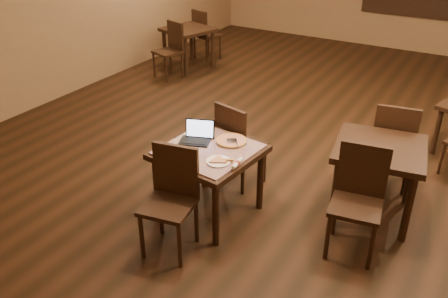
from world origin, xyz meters
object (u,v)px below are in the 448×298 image
Objects in this scene: pizza_pan at (231,142)px; other_table_b_chair_near at (171,47)px; other_table_c_chair_far at (393,141)px; chair_main_near at (172,193)px; chair_main_far at (237,141)px; other_table_b_chair_far at (204,32)px; other_table_c_chair_near at (359,194)px; other_table_b at (188,35)px; laptop at (197,135)px; tiled_table at (209,158)px; other_table_c at (379,158)px.

pizza_pan is 0.33× the size of other_table_b_chair_near.
other_table_c_chair_far is at bearing -5.53° from other_table_b_chair_near.
chair_main_near is 0.88m from pizza_pan.
other_table_b_chair_far is at bearing -39.32° from chair_main_far.
other_table_b is at bearing 131.31° from other_table_c_chair_near.
other_table_b_chair_near is (-2.65, 3.15, -0.26)m from laptop.
other_table_b_chair_near is at bearing 137.72° from tiled_table.
other_table_c is at bearing 33.82° from chair_main_near.
pizza_pan and other_table_b have the same top height.
other_table_b_chair_near is 1.17m from other_table_b_chair_far.
tiled_table is 3.08× the size of pizza_pan.
chair_main_near is 5.28m from other_table_b.
other_table_b_chair_far is 0.96× the size of other_table_c_chair_far.
chair_main_near is 1.04× the size of other_table_c.
chair_main_far reaches higher than other_table_b.
pizza_pan is 5.16m from other_table_b_chair_far.
laptop is (-0.18, 0.71, 0.24)m from chair_main_near.
other_table_b_chair_far is 6.04m from other_table_c_chair_near.
chair_main_far is (-0.00, 1.23, -0.01)m from chair_main_near.
laptop is at bearing 139.03° from other_table_b_chair_far.
other_table_c_chair_near is (4.36, -4.18, 0.03)m from other_table_b_chair_far.
other_table_b_chair_far is at bearing 129.77° from tiled_table.
pizza_pan is at bearing 70.45° from chair_main_near.
chair_main_near is 3.10× the size of pizza_pan.
tiled_table is at bearing -36.12° from other_table_b.
other_table_c_chair_far reaches higher than other_table_b.
tiled_table is 1.02× the size of other_table_b_chair_near.
chair_main_far is 1.73m from other_table_c_chair_far.
chair_main_near is at bearing -40.25° from other_table_b.
other_table_b is 1.03× the size of other_table_b_chair_far.
chair_main_far reaches higher than other_table_b_chair_far.
other_table_c is at bearing 79.70° from other_table_c_chair_near.
pizza_pan reaches higher than tiled_table.
other_table_c_chair_near is (1.48, -0.38, 0.02)m from chair_main_far.
other_table_b_chair_far is (-3.02, 4.18, -0.20)m from pizza_pan.
other_table_c_chair_far is at bearing 43.41° from chair_main_near.
other_table_c reaches higher than other_table_b.
other_table_c_chair_far is (1.37, 1.21, -0.18)m from pizza_pan.
other_table_b is (-2.86, 4.45, 0.06)m from chair_main_near.
other_table_c is at bearing 3.38° from laptop.
other_table_b_chair_near is (-2.83, 3.86, -0.02)m from chair_main_near.
chair_main_far is at bearing 50.27° from laptop.
chair_main_far is 4.77m from other_table_b_chair_far.
other_table_b_chair_near is 0.96× the size of other_table_c_chair_near.
tiled_table is at bearing -179.85° from other_table_c_chair_near.
other_table_b is 5.63m from other_table_c_chair_near.
other_table_b is at bearing -34.89° from chair_main_far.
chair_main_far is at bearing 179.70° from other_table_c.
other_table_b_chair_far is (-2.90, 4.42, -0.10)m from tiled_table.
pizza_pan is at bearing 3.31° from laptop.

